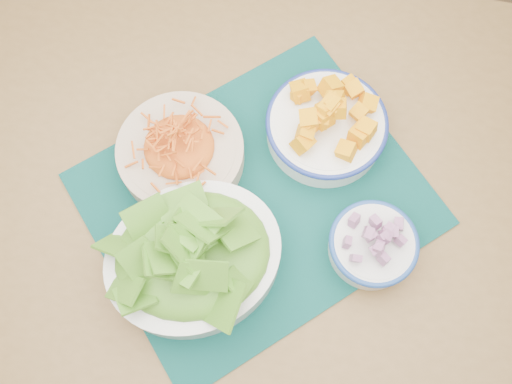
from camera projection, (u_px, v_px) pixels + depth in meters
ground at (185, 311)px, 1.60m from camera, size 4.00×4.00×0.00m
table at (247, 189)px, 1.02m from camera, size 1.48×1.26×0.75m
placemat at (256, 199)px, 0.92m from camera, size 0.61×0.56×0.00m
carrot_bowl at (180, 150)px, 0.90m from camera, size 0.26×0.26×0.08m
squash_bowl at (327, 123)px, 0.91m from camera, size 0.25×0.25×0.09m
lettuce_bowl at (193, 255)px, 0.83m from camera, size 0.30×0.27×0.11m
onion_bowl at (373, 244)px, 0.85m from camera, size 0.16×0.16×0.07m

